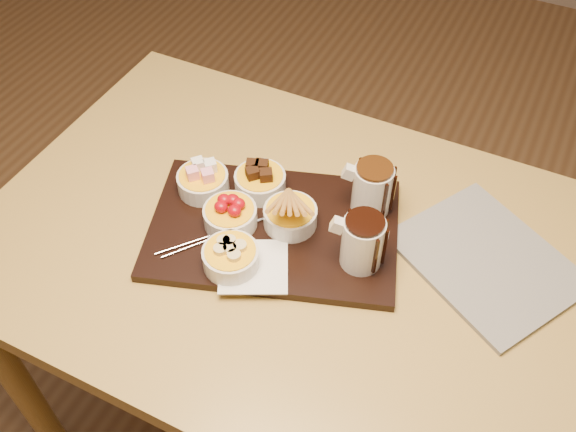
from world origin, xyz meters
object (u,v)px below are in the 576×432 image
at_px(bowl_strawberries, 230,216).
at_px(newspaper, 486,260).
at_px(pitcher_dark_chocolate, 362,243).
at_px(pitcher_milk_chocolate, 372,189).
at_px(serving_board, 274,229).
at_px(dining_table, 299,276).

relative_size(bowl_strawberries, newspaper, 0.33).
height_order(pitcher_dark_chocolate, newspaper, pitcher_dark_chocolate).
distance_m(pitcher_dark_chocolate, pitcher_milk_chocolate, 0.13).
height_order(serving_board, pitcher_dark_chocolate, pitcher_dark_chocolate).
xyz_separation_m(serving_board, pitcher_dark_chocolate, (0.18, -0.01, 0.06)).
xyz_separation_m(dining_table, bowl_strawberries, (-0.13, -0.02, 0.14)).
bearing_deg(pitcher_milk_chocolate, serving_board, -158.20).
bearing_deg(newspaper, bowl_strawberries, -132.91).
distance_m(pitcher_milk_chocolate, newspaper, 0.24).
bearing_deg(pitcher_dark_chocolate, bowl_strawberries, 167.35).
bearing_deg(pitcher_milk_chocolate, newspaper, -21.95).
height_order(bowl_strawberries, pitcher_milk_chocolate, pitcher_milk_chocolate).
relative_size(dining_table, newspaper, 3.98).
bearing_deg(dining_table, newspaper, 18.99).
bearing_deg(serving_board, pitcher_milk_chocolate, 21.80).
relative_size(bowl_strawberries, pitcher_milk_chocolate, 0.99).
relative_size(pitcher_dark_chocolate, newspaper, 0.34).
distance_m(serving_board, bowl_strawberries, 0.08).
xyz_separation_m(dining_table, pitcher_dark_chocolate, (0.12, -0.00, 0.17)).
bearing_deg(newspaper, pitcher_milk_chocolate, -153.34).
bearing_deg(bowl_strawberries, serving_board, 21.71).
bearing_deg(serving_board, bowl_strawberries, -176.42).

